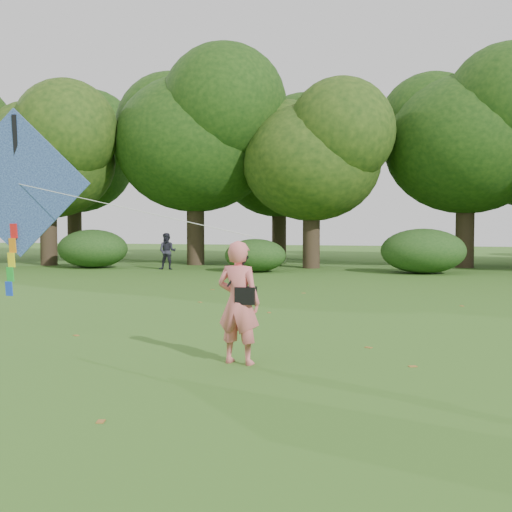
# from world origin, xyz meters

# --- Properties ---
(ground) EXTENTS (100.00, 100.00, 0.00)m
(ground) POSITION_xyz_m (0.00, 0.00, 0.00)
(ground) COLOR #265114
(ground) RESTS_ON ground
(man_kite_flyer) EXTENTS (0.75, 0.56, 1.85)m
(man_kite_flyer) POSITION_xyz_m (-0.16, -0.40, 0.93)
(man_kite_flyer) COLOR #DF6869
(man_kite_flyer) RESTS_ON ground
(bystander_left) EXTENTS (0.88, 0.72, 1.66)m
(bystander_left) POSITION_xyz_m (-8.16, 17.47, 0.83)
(bystander_left) COLOR #23222E
(bystander_left) RESTS_ON ground
(crossbody_bag) EXTENTS (0.43, 0.20, 0.72)m
(crossbody_bag) POSITION_xyz_m (-0.04, -0.43, 1.05)
(crossbody_bag) COLOR black
(crossbody_bag) RESTS_ON ground
(flying_kite) EXTENTS (5.84, 1.21, 3.32)m
(flying_kite) POSITION_xyz_m (-4.44, 0.50, 2.78)
(flying_kite) COLOR #225796
(flying_kite) RESTS_ON ground
(tree_line) EXTENTS (54.70, 15.30, 9.48)m
(tree_line) POSITION_xyz_m (1.67, 22.88, 5.60)
(tree_line) COLOR #3A2D1E
(tree_line) RESTS_ON ground
(shrub_band) EXTENTS (39.15, 3.22, 1.88)m
(shrub_band) POSITION_xyz_m (-0.72, 17.60, 0.86)
(shrub_band) COLOR #264919
(shrub_band) RESTS_ON ground
(fallen_leaves) EXTENTS (9.82, 13.27, 0.01)m
(fallen_leaves) POSITION_xyz_m (0.09, 3.60, 0.01)
(fallen_leaves) COLOR brown
(fallen_leaves) RESTS_ON ground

